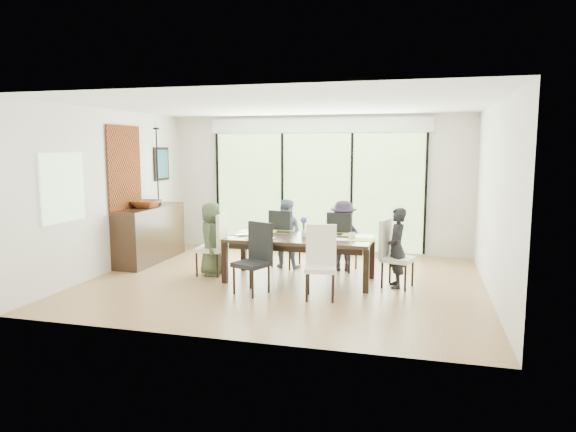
% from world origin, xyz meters
% --- Properties ---
extents(floor, '(6.00, 5.00, 0.01)m').
position_xyz_m(floor, '(0.00, 0.00, -0.01)').
color(floor, brown).
rests_on(floor, ground).
extents(ceiling, '(6.00, 5.00, 0.01)m').
position_xyz_m(ceiling, '(0.00, 0.00, 2.71)').
color(ceiling, white).
rests_on(ceiling, wall_back).
extents(wall_back, '(6.00, 0.02, 2.70)m').
position_xyz_m(wall_back, '(0.00, 2.51, 1.35)').
color(wall_back, silver).
rests_on(wall_back, floor).
extents(wall_front, '(6.00, 0.02, 2.70)m').
position_xyz_m(wall_front, '(0.00, -2.51, 1.35)').
color(wall_front, beige).
rests_on(wall_front, floor).
extents(wall_left, '(0.02, 5.00, 2.70)m').
position_xyz_m(wall_left, '(-3.01, 0.00, 1.35)').
color(wall_left, silver).
rests_on(wall_left, floor).
extents(wall_right, '(0.02, 5.00, 2.70)m').
position_xyz_m(wall_right, '(3.01, 0.00, 1.35)').
color(wall_right, silver).
rests_on(wall_right, floor).
extents(glass_doors, '(4.20, 0.02, 2.30)m').
position_xyz_m(glass_doors, '(0.00, 2.47, 1.20)').
color(glass_doors, '#598C3F').
rests_on(glass_doors, wall_back).
extents(blinds_header, '(4.40, 0.06, 0.28)m').
position_xyz_m(blinds_header, '(0.00, 2.46, 2.50)').
color(blinds_header, white).
rests_on(blinds_header, wall_back).
extents(mullion_a, '(0.05, 0.04, 2.30)m').
position_xyz_m(mullion_a, '(-2.10, 2.46, 1.20)').
color(mullion_a, black).
rests_on(mullion_a, wall_back).
extents(mullion_b, '(0.05, 0.04, 2.30)m').
position_xyz_m(mullion_b, '(-0.70, 2.46, 1.20)').
color(mullion_b, black).
rests_on(mullion_b, wall_back).
extents(mullion_c, '(0.05, 0.04, 2.30)m').
position_xyz_m(mullion_c, '(0.70, 2.46, 1.20)').
color(mullion_c, black).
rests_on(mullion_c, wall_back).
extents(mullion_d, '(0.05, 0.04, 2.30)m').
position_xyz_m(mullion_d, '(2.10, 2.46, 1.20)').
color(mullion_d, black).
rests_on(mullion_d, wall_back).
extents(side_window, '(0.02, 0.90, 1.00)m').
position_xyz_m(side_window, '(-2.97, -1.20, 1.50)').
color(side_window, '#8CAD7F').
rests_on(side_window, wall_left).
extents(deck, '(6.00, 1.80, 0.10)m').
position_xyz_m(deck, '(0.00, 3.40, -0.05)').
color(deck, brown).
rests_on(deck, ground).
extents(rail_top, '(6.00, 0.08, 0.06)m').
position_xyz_m(rail_top, '(0.00, 4.20, 0.55)').
color(rail_top, brown).
rests_on(rail_top, deck).
extents(foliage_left, '(3.20, 3.20, 3.20)m').
position_xyz_m(foliage_left, '(-1.80, 5.20, 1.44)').
color(foliage_left, '#14380F').
rests_on(foliage_left, ground).
extents(foliage_mid, '(4.00, 4.00, 4.00)m').
position_xyz_m(foliage_mid, '(0.40, 5.80, 1.80)').
color(foliage_mid, '#14380F').
rests_on(foliage_mid, ground).
extents(foliage_right, '(2.80, 2.80, 2.80)m').
position_xyz_m(foliage_right, '(2.20, 5.00, 1.26)').
color(foliage_right, '#14380F').
rests_on(foliage_right, ground).
extents(foliage_far, '(3.60, 3.60, 3.60)m').
position_xyz_m(foliage_far, '(-0.60, 6.50, 1.62)').
color(foliage_far, '#14380F').
rests_on(foliage_far, ground).
extents(table_top, '(2.22, 1.02, 0.06)m').
position_xyz_m(table_top, '(0.22, 0.14, 0.67)').
color(table_top, black).
rests_on(table_top, floor).
extents(table_apron, '(2.03, 0.83, 0.09)m').
position_xyz_m(table_apron, '(0.22, 0.14, 0.58)').
color(table_apron, black).
rests_on(table_apron, floor).
extents(table_leg_fl, '(0.08, 0.08, 0.64)m').
position_xyz_m(table_leg_fl, '(-0.86, -0.29, 0.32)').
color(table_leg_fl, black).
rests_on(table_leg_fl, floor).
extents(table_leg_fr, '(0.08, 0.08, 0.64)m').
position_xyz_m(table_leg_fr, '(1.30, -0.29, 0.32)').
color(table_leg_fr, black).
rests_on(table_leg_fr, floor).
extents(table_leg_bl, '(0.08, 0.08, 0.64)m').
position_xyz_m(table_leg_bl, '(-0.86, 0.57, 0.32)').
color(table_leg_bl, black).
rests_on(table_leg_bl, floor).
extents(table_leg_br, '(0.08, 0.08, 0.64)m').
position_xyz_m(table_leg_br, '(1.30, 0.57, 0.32)').
color(table_leg_br, black).
rests_on(table_leg_br, floor).
extents(chair_left_end, '(0.45, 0.45, 1.02)m').
position_xyz_m(chair_left_end, '(-1.28, 0.14, 0.51)').
color(chair_left_end, white).
rests_on(chair_left_end, floor).
extents(chair_right_end, '(0.52, 0.52, 1.02)m').
position_xyz_m(chair_right_end, '(1.72, 0.14, 0.51)').
color(chair_right_end, silver).
rests_on(chair_right_end, floor).
extents(chair_far_left, '(0.52, 0.52, 1.02)m').
position_xyz_m(chair_far_left, '(-0.23, 0.99, 0.51)').
color(chair_far_left, black).
rests_on(chair_far_left, floor).
extents(chair_far_right, '(0.50, 0.50, 1.02)m').
position_xyz_m(chair_far_right, '(0.77, 0.99, 0.51)').
color(chair_far_right, black).
rests_on(chair_far_right, floor).
extents(chair_near_left, '(0.56, 0.56, 1.02)m').
position_xyz_m(chair_near_left, '(-0.28, -0.73, 0.51)').
color(chair_near_left, black).
rests_on(chair_near_left, floor).
extents(chair_near_right, '(0.48, 0.48, 1.02)m').
position_xyz_m(chair_near_right, '(0.72, -0.73, 0.51)').
color(chair_near_right, white).
rests_on(chair_near_right, floor).
extents(person_left_end, '(0.43, 0.60, 1.19)m').
position_xyz_m(person_left_end, '(-1.26, 0.14, 0.60)').
color(person_left_end, '#3E4C32').
rests_on(person_left_end, floor).
extents(person_right_end, '(0.47, 0.62, 1.19)m').
position_xyz_m(person_right_end, '(1.70, 0.14, 0.60)').
color(person_right_end, black).
rests_on(person_right_end, floor).
extents(person_far_left, '(0.58, 0.39, 1.19)m').
position_xyz_m(person_far_left, '(-0.23, 0.97, 0.60)').
color(person_far_left, slate).
rests_on(person_far_left, floor).
extents(person_far_right, '(0.60, 0.42, 1.19)m').
position_xyz_m(person_far_right, '(0.77, 0.97, 0.60)').
color(person_far_right, '#2A2132').
rests_on(person_far_right, floor).
extents(placemat_left, '(0.41, 0.30, 0.01)m').
position_xyz_m(placemat_left, '(-0.73, 0.14, 0.70)').
color(placemat_left, '#9FBE43').
rests_on(placemat_left, table_top).
extents(placemat_right, '(0.41, 0.30, 0.01)m').
position_xyz_m(placemat_right, '(1.17, 0.14, 0.70)').
color(placemat_right, '#A4C747').
rests_on(placemat_right, table_top).
extents(placemat_far_l, '(0.41, 0.30, 0.01)m').
position_xyz_m(placemat_far_l, '(-0.23, 0.54, 0.70)').
color(placemat_far_l, '#74A73B').
rests_on(placemat_far_l, table_top).
extents(placemat_far_r, '(0.41, 0.30, 0.01)m').
position_xyz_m(placemat_far_r, '(0.77, 0.54, 0.70)').
color(placemat_far_r, '#9BBB43').
rests_on(placemat_far_r, table_top).
extents(placemat_paper, '(0.41, 0.30, 0.01)m').
position_xyz_m(placemat_paper, '(-0.33, -0.16, 0.70)').
color(placemat_paper, white).
rests_on(placemat_paper, table_top).
extents(tablet_far_l, '(0.24, 0.17, 0.01)m').
position_xyz_m(tablet_far_l, '(-0.13, 0.49, 0.70)').
color(tablet_far_l, black).
rests_on(tablet_far_l, table_top).
extents(tablet_far_r, '(0.22, 0.16, 0.01)m').
position_xyz_m(tablet_far_r, '(0.72, 0.49, 0.70)').
color(tablet_far_r, black).
rests_on(tablet_far_r, table_top).
extents(papers, '(0.28, 0.20, 0.00)m').
position_xyz_m(papers, '(0.92, 0.09, 0.70)').
color(papers, white).
rests_on(papers, table_top).
extents(platter_base, '(0.24, 0.24, 0.02)m').
position_xyz_m(platter_base, '(-0.33, -0.16, 0.71)').
color(platter_base, white).
rests_on(platter_base, table_top).
extents(platter_snacks, '(0.18, 0.18, 0.01)m').
position_xyz_m(platter_snacks, '(-0.33, -0.16, 0.73)').
color(platter_snacks, orange).
rests_on(platter_snacks, table_top).
extents(vase, '(0.07, 0.07, 0.11)m').
position_xyz_m(vase, '(0.27, 0.19, 0.75)').
color(vase, silver).
rests_on(vase, table_top).
extents(hyacinth_stems, '(0.04, 0.04, 0.15)m').
position_xyz_m(hyacinth_stems, '(0.27, 0.19, 0.86)').
color(hyacinth_stems, '#337226').
rests_on(hyacinth_stems, table_top).
extents(hyacinth_blooms, '(0.10, 0.10, 0.10)m').
position_xyz_m(hyacinth_blooms, '(0.27, 0.19, 0.95)').
color(hyacinth_blooms, '#5244AB').
rests_on(hyacinth_blooms, table_top).
extents(laptop, '(0.36, 0.35, 0.02)m').
position_xyz_m(laptop, '(-0.63, 0.04, 0.71)').
color(laptop, silver).
rests_on(laptop, table_top).
extents(cup_a, '(0.16, 0.16, 0.09)m').
position_xyz_m(cup_a, '(-0.48, 0.29, 0.74)').
color(cup_a, white).
rests_on(cup_a, table_top).
extents(cup_b, '(0.13, 0.13, 0.09)m').
position_xyz_m(cup_b, '(0.37, 0.04, 0.74)').
color(cup_b, white).
rests_on(cup_b, table_top).
extents(cup_c, '(0.14, 0.14, 0.09)m').
position_xyz_m(cup_c, '(1.02, 0.24, 0.74)').
color(cup_c, white).
rests_on(cup_c, table_top).
extents(book, '(0.17, 0.22, 0.02)m').
position_xyz_m(book, '(0.47, 0.19, 0.70)').
color(book, white).
rests_on(book, table_top).
extents(sideboard, '(0.50, 1.78, 1.00)m').
position_xyz_m(sideboard, '(-2.76, 0.81, 0.50)').
color(sideboard, black).
rests_on(sideboard, floor).
extents(bowl, '(0.53, 0.53, 0.13)m').
position_xyz_m(bowl, '(-2.76, 0.71, 1.07)').
color(bowl, brown).
rests_on(bowl, sideboard).
extents(candlestick_base, '(0.11, 0.11, 0.04)m').
position_xyz_m(candlestick_base, '(-2.76, 1.16, 1.02)').
color(candlestick_base, black).
rests_on(candlestick_base, sideboard).
extents(candlestick_shaft, '(0.03, 0.03, 1.39)m').
position_xyz_m(candlestick_shaft, '(-2.76, 1.16, 1.73)').
color(candlestick_shaft, black).
rests_on(candlestick_shaft, sideboard).
extents(candlestick_pan, '(0.11, 0.11, 0.03)m').
position_xyz_m(candlestick_pan, '(-2.76, 1.16, 2.42)').
color(candlestick_pan, black).
rests_on(candlestick_pan, sideboard).
extents(candle, '(0.04, 0.04, 0.11)m').
position_xyz_m(candle, '(-2.76, 1.16, 2.48)').
color(candle, silver).
rests_on(candle, sideboard).
extents(tapestry, '(0.02, 1.00, 1.50)m').
position_xyz_m(tapestry, '(-2.97, 0.40, 1.70)').
color(tapestry, maroon).
rests_on(tapestry, wall_left).
extents(art_frame, '(0.03, 0.55, 0.65)m').
position_xyz_m(art_frame, '(-2.97, 1.70, 1.75)').
color(art_frame, black).
rests_on(art_frame, wall_left).
extents(art_canvas, '(0.01, 0.45, 0.55)m').
position_xyz_m(art_canvas, '(-2.95, 1.70, 1.75)').
color(art_canvas, '#1C4D5A').
rests_on(art_canvas, wall_left).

